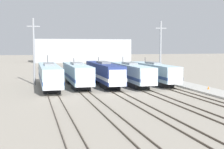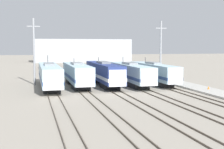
{
  "view_description": "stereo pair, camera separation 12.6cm",
  "coord_description": "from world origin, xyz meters",
  "views": [
    {
      "loc": [
        -12.6,
        -44.88,
        7.13
      ],
      "look_at": [
        -0.14,
        2.92,
        2.54
      ],
      "focal_mm": 50.0,
      "sensor_mm": 36.0,
      "label": 1
    },
    {
      "loc": [
        -12.48,
        -44.92,
        7.13
      ],
      "look_at": [
        -0.14,
        2.92,
        2.54
      ],
      "focal_mm": 50.0,
      "sensor_mm": 36.0,
      "label": 2
    }
  ],
  "objects": [
    {
      "name": "locomotive_center_left",
      "position": [
        -4.82,
        8.97,
        2.16
      ],
      "size": [
        3.13,
        17.58,
        4.77
      ],
      "color": "#232326",
      "rests_on": "ground_plane"
    },
    {
      "name": "ground_plane",
      "position": [
        0.0,
        0.0,
        0.0
      ],
      "size": [
        400.0,
        400.0,
        0.0
      ],
      "primitive_type": "plane",
      "color": "gray"
    },
    {
      "name": "rail_pair_far_right",
      "position": [
        9.65,
        0.0,
        0.07
      ],
      "size": [
        1.5,
        120.0,
        0.15
      ],
      "color": "#4C4238",
      "rests_on": "ground_plane"
    },
    {
      "name": "locomotive_center",
      "position": [
        0.0,
        9.09,
        2.22
      ],
      "size": [
        2.98,
        19.14,
        4.9
      ],
      "color": "black",
      "rests_on": "ground_plane"
    },
    {
      "name": "traffic_cone",
      "position": [
        14.35,
        -1.71,
        0.56
      ],
      "size": [
        0.3,
        0.3,
        0.54
      ],
      "color": "orange",
      "rests_on": "platform"
    },
    {
      "name": "platform",
      "position": [
        14.0,
        0.0,
        0.14
      ],
      "size": [
        4.0,
        120.0,
        0.29
      ],
      "color": "#A8A59E",
      "rests_on": "ground_plane"
    },
    {
      "name": "catenary_tower_right",
      "position": [
        12.7,
        13.45,
        6.18
      ],
      "size": [
        2.32,
        0.37,
        12.04
      ],
      "color": "gray",
      "rests_on": "ground_plane"
    },
    {
      "name": "rail_pair_center",
      "position": [
        0.0,
        0.0,
        0.07
      ],
      "size": [
        1.51,
        120.0,
        0.15
      ],
      "color": "#4C4238",
      "rests_on": "ground_plane"
    },
    {
      "name": "locomotive_far_left",
      "position": [
        -9.65,
        8.03,
        2.16
      ],
      "size": [
        3.05,
        20.09,
        5.39
      ],
      "color": "#232326",
      "rests_on": "ground_plane"
    },
    {
      "name": "locomotive_far_right",
      "position": [
        9.65,
        9.37,
        2.09
      ],
      "size": [
        2.79,
        19.07,
        4.78
      ],
      "color": "#232326",
      "rests_on": "ground_plane"
    },
    {
      "name": "rail_pair_far_left",
      "position": [
        -9.65,
        0.0,
        0.07
      ],
      "size": [
        1.5,
        120.0,
        0.15
      ],
      "color": "#4C4238",
      "rests_on": "ground_plane"
    },
    {
      "name": "catenary_tower_left",
      "position": [
        -12.04,
        13.45,
        6.18
      ],
      "size": [
        2.32,
        0.37,
        12.04
      ],
      "color": "gray",
      "rests_on": "ground_plane"
    },
    {
      "name": "depot_building",
      "position": [
        9.5,
        92.46,
        4.93
      ],
      "size": [
        41.19,
        14.17,
        9.86
      ],
      "color": "#9EA3A8",
      "rests_on": "ground_plane"
    },
    {
      "name": "rail_pair_center_left",
      "position": [
        -4.82,
        0.0,
        0.07
      ],
      "size": [
        1.51,
        120.0,
        0.15
      ],
      "color": "#4C4238",
      "rests_on": "ground_plane"
    },
    {
      "name": "locomotive_center_right",
      "position": [
        4.82,
        8.66,
        2.11
      ],
      "size": [
        2.98,
        19.66,
        4.98
      ],
      "color": "#232326",
      "rests_on": "ground_plane"
    },
    {
      "name": "rail_pair_center_right",
      "position": [
        4.82,
        0.0,
        0.07
      ],
      "size": [
        1.51,
        120.0,
        0.15
      ],
      "color": "#4C4238",
      "rests_on": "ground_plane"
    }
  ]
}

